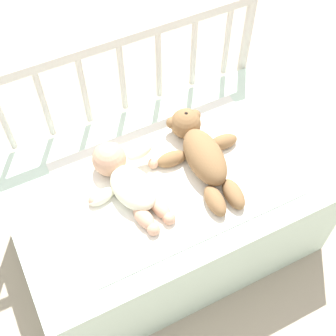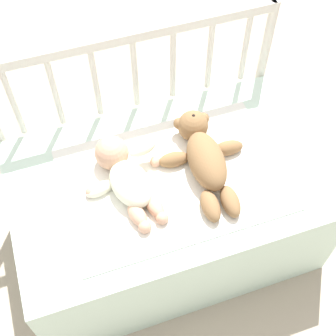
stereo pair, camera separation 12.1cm
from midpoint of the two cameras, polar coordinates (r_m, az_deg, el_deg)
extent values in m
plane|color=tan|center=(2.03, 1.67, -8.26)|extent=(12.00, 12.00, 0.00)
cube|color=silver|center=(1.83, 1.84, -5.09)|extent=(1.11, 0.70, 0.45)
cylinder|color=beige|center=(1.88, -17.68, 2.51)|extent=(0.04, 0.04, 0.80)
cylinder|color=beige|center=(2.07, 12.66, 10.20)|extent=(0.04, 0.04, 0.80)
cube|color=beige|center=(1.64, -2.23, 15.69)|extent=(1.07, 0.03, 0.04)
cylinder|color=beige|center=(1.72, -16.43, 7.53)|extent=(0.02, 0.02, 0.31)
cylinder|color=beige|center=(1.72, -11.62, 8.86)|extent=(0.02, 0.02, 0.31)
cylinder|color=beige|center=(1.73, -6.81, 10.12)|extent=(0.02, 0.02, 0.31)
cylinder|color=beige|center=(1.75, -2.05, 11.28)|extent=(0.02, 0.02, 0.31)
cylinder|color=beige|center=(1.79, 2.58, 12.34)|extent=(0.02, 0.02, 0.31)
cylinder|color=beige|center=(1.83, 7.04, 13.27)|extent=(0.02, 0.02, 0.31)
cylinder|color=beige|center=(1.89, 11.28, 14.09)|extent=(0.02, 0.02, 0.31)
cube|color=white|center=(1.63, 2.74, -1.49)|extent=(0.76, 0.52, 0.01)
ellipsoid|color=olive|center=(1.62, 6.85, 0.77)|extent=(0.14, 0.26, 0.12)
sphere|color=olive|center=(1.72, 5.08, 5.07)|extent=(0.11, 0.11, 0.11)
sphere|color=tan|center=(1.69, 5.16, 5.75)|extent=(0.05, 0.05, 0.05)
sphere|color=black|center=(1.68, 5.21, 6.19)|extent=(0.02, 0.02, 0.02)
sphere|color=olive|center=(1.72, 3.45, 5.34)|extent=(0.05, 0.05, 0.05)
sphere|color=olive|center=(1.74, 6.32, 5.89)|extent=(0.05, 0.05, 0.05)
ellipsoid|color=olive|center=(1.65, 2.82, 0.93)|extent=(0.11, 0.06, 0.05)
ellipsoid|color=olive|center=(1.70, 9.37, 2.31)|extent=(0.11, 0.06, 0.05)
ellipsoid|color=olive|center=(1.56, 7.43, -4.73)|extent=(0.07, 0.13, 0.06)
ellipsoid|color=olive|center=(1.58, 9.79, -4.16)|extent=(0.07, 0.13, 0.06)
ellipsoid|color=#EAEACC|center=(1.57, -2.36, -2.07)|extent=(0.17, 0.22, 0.10)
sphere|color=tan|center=(1.63, -4.77, 1.74)|extent=(0.12, 0.12, 0.12)
ellipsoid|color=#EAEACC|center=(1.60, -6.16, -2.70)|extent=(0.11, 0.07, 0.05)
ellipsoid|color=#EAEACC|center=(1.62, -1.01, 2.23)|extent=(0.11, 0.07, 0.05)
sphere|color=tan|center=(1.59, -7.21, -3.03)|extent=(0.04, 0.04, 0.04)
sphere|color=tan|center=(1.65, 0.54, 0.66)|extent=(0.04, 0.04, 0.04)
ellipsoid|color=tan|center=(1.53, -1.49, -5.85)|extent=(0.07, 0.11, 0.05)
ellipsoid|color=tan|center=(1.55, 0.59, -4.80)|extent=(0.07, 0.11, 0.05)
sphere|color=tan|center=(1.51, -0.54, -7.33)|extent=(0.04, 0.04, 0.04)
sphere|color=tan|center=(1.53, 1.56, -6.25)|extent=(0.04, 0.04, 0.04)
camera|label=1|loc=(0.06, -87.82, 3.10)|focal=50.00mm
camera|label=2|loc=(0.06, 92.18, -3.10)|focal=50.00mm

